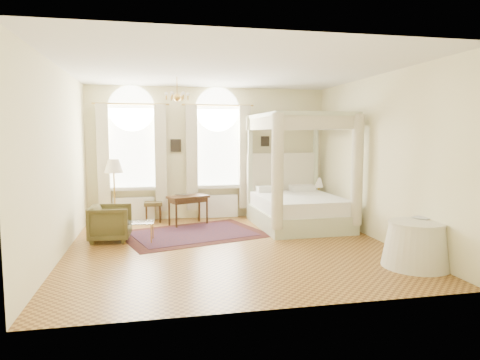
% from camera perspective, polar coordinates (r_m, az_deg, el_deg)
% --- Properties ---
extents(ground, '(6.00, 6.00, 0.00)m').
position_cam_1_polar(ground, '(8.21, -1.23, -8.87)').
color(ground, '#A2712F').
rests_on(ground, ground).
extents(room_walls, '(6.00, 6.00, 6.00)m').
position_cam_1_polar(room_walls, '(7.94, -1.27, 5.08)').
color(room_walls, '#FFF4C2').
rests_on(room_walls, ground).
extents(window_left, '(1.62, 0.27, 3.29)m').
position_cam_1_polar(window_left, '(10.71, -14.12, 2.50)').
color(window_left, silver).
rests_on(window_left, room_walls).
extents(window_right, '(1.62, 0.27, 3.29)m').
position_cam_1_polar(window_right, '(10.82, -2.94, 2.71)').
color(window_right, silver).
rests_on(window_right, room_walls).
extents(chandelier, '(0.51, 0.45, 0.50)m').
position_cam_1_polar(chandelier, '(9.06, -8.38, 10.99)').
color(chandelier, '#B58C3C').
rests_on(chandelier, room_walls).
extents(wall_pictures, '(2.54, 0.03, 0.39)m').
position_cam_1_polar(wall_pictures, '(10.89, -3.61, 4.85)').
color(wall_pictures, black).
rests_on(wall_pictures, room_walls).
extents(canopy_bed, '(2.03, 2.46, 2.59)m').
position_cam_1_polar(canopy_bed, '(9.96, 7.82, -2.83)').
color(canopy_bed, '#B5BB98').
rests_on(canopy_bed, ground).
extents(nightstand, '(0.42, 0.39, 0.55)m').
position_cam_1_polar(nightstand, '(11.44, 9.73, -3.30)').
color(nightstand, '#3C2410').
rests_on(nightstand, ground).
extents(nightstand_lamp, '(0.30, 0.30, 0.45)m').
position_cam_1_polar(nightstand_lamp, '(11.35, 10.27, -0.48)').
color(nightstand_lamp, '#B58C3C').
rests_on(nightstand_lamp, nightstand).
extents(writing_desk, '(1.04, 0.81, 0.69)m').
position_cam_1_polar(writing_desk, '(10.13, -6.93, -2.66)').
color(writing_desk, '#3C2410').
rests_on(writing_desk, ground).
extents(laptop, '(0.43, 0.36, 0.03)m').
position_cam_1_polar(laptop, '(10.16, -7.63, -1.99)').
color(laptop, black).
rests_on(laptop, writing_desk).
extents(stool, '(0.45, 0.45, 0.49)m').
position_cam_1_polar(stool, '(10.65, -11.47, -3.29)').
color(stool, '#46391E').
rests_on(stool, ground).
extents(armchair, '(0.83, 0.81, 0.72)m').
position_cam_1_polar(armchair, '(8.96, -16.88, -5.51)').
color(armchair, '#453E1D').
rests_on(armchair, ground).
extents(coffee_table, '(0.63, 0.47, 0.40)m').
position_cam_1_polar(coffee_table, '(8.73, -13.33, -5.70)').
color(coffee_table, white).
rests_on(coffee_table, ground).
extents(floor_lamp, '(0.41, 0.41, 1.58)m').
position_cam_1_polar(floor_lamp, '(9.79, -16.49, 1.32)').
color(floor_lamp, '#B58C3C').
rests_on(floor_lamp, ground).
extents(oriental_rug, '(3.37, 2.83, 0.01)m').
position_cam_1_polar(oriental_rug, '(9.28, -6.25, -7.13)').
color(oriental_rug, '#421610').
rests_on(oriental_rug, ground).
extents(side_table, '(1.07, 1.07, 0.73)m').
position_cam_1_polar(side_table, '(7.49, 22.42, -7.96)').
color(side_table, white).
rests_on(side_table, ground).
extents(book, '(0.29, 0.33, 0.03)m').
position_cam_1_polar(book, '(7.63, 22.71, -4.78)').
color(book, black).
rests_on(book, side_table).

